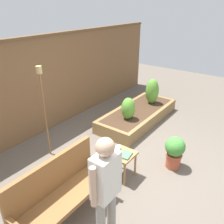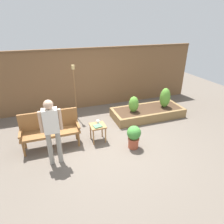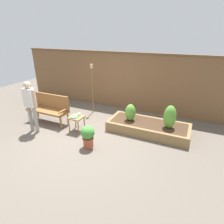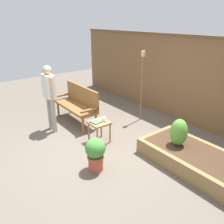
{
  "view_description": "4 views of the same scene",
  "coord_description": "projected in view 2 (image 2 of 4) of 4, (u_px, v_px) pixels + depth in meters",
  "views": [
    {
      "loc": [
        -2.96,
        -1.56,
        2.76
      ],
      "look_at": [
        0.48,
        0.98,
        0.73
      ],
      "focal_mm": 37.13,
      "sensor_mm": 36.0,
      "label": 1
    },
    {
      "loc": [
        -1.42,
        -4.19,
        3.0
      ],
      "look_at": [
        0.22,
        0.52,
        0.64
      ],
      "focal_mm": 31.23,
      "sensor_mm": 36.0,
      "label": 2
    },
    {
      "loc": [
        2.79,
        -3.94,
        2.79
      ],
      "look_at": [
        0.63,
        0.75,
        0.58
      ],
      "focal_mm": 29.84,
      "sensor_mm": 36.0,
      "label": 3
    },
    {
      "loc": [
        3.32,
        -2.24,
        2.49
      ],
      "look_at": [
        -0.19,
        0.46,
        0.67
      ],
      "focal_mm": 36.34,
      "sensor_mm": 36.0,
      "label": 4
    }
  ],
  "objects": [
    {
      "name": "raised_planter_bed",
      "position": [
        148.0,
        113.0,
        6.63
      ],
      "size": [
        2.4,
        1.0,
        0.3
      ],
      "color": "olive",
      "rests_on": "ground_plane"
    },
    {
      "name": "ground_plane",
      "position": [
        111.0,
        142.0,
        5.29
      ],
      "size": [
        14.0,
        14.0,
        0.0
      ],
      "primitive_type": "plane",
      "color": "#60564C"
    },
    {
      "name": "side_table",
      "position": [
        98.0,
        128.0,
        5.2
      ],
      "size": [
        0.4,
        0.4,
        0.48
      ],
      "color": "#9E7042",
      "rests_on": "ground_plane"
    },
    {
      "name": "shrub_far_corner",
      "position": [
        165.0,
        98.0,
        6.55
      ],
      "size": [
        0.34,
        0.34,
        0.67
      ],
      "color": "brown",
      "rests_on": "raised_planter_bed"
    },
    {
      "name": "book_on_table",
      "position": [
        98.0,
        126.0,
        5.09
      ],
      "size": [
        0.24,
        0.22,
        0.03
      ],
      "primitive_type": "cube",
      "rotation": [
        0.0,
        0.0,
        0.16
      ],
      "color": "#4C7A56",
      "rests_on": "side_table"
    },
    {
      "name": "cup_on_table",
      "position": [
        98.0,
        122.0,
        5.24
      ],
      "size": [
        0.12,
        0.09,
        0.09
      ],
      "color": "white",
      "rests_on": "side_table"
    },
    {
      "name": "person_by_bench",
      "position": [
        52.0,
        127.0,
        4.14
      ],
      "size": [
        0.47,
        0.2,
        1.56
      ],
      "color": "gray",
      "rests_on": "ground_plane"
    },
    {
      "name": "tiki_torch",
      "position": [
        74.0,
        83.0,
        6.06
      ],
      "size": [
        0.1,
        0.1,
        1.79
      ],
      "color": "brown",
      "rests_on": "ground_plane"
    },
    {
      "name": "fence_back",
      "position": [
        87.0,
        78.0,
        7.04
      ],
      "size": [
        8.4,
        0.14,
        2.16
      ],
      "color": "brown",
      "rests_on": "ground_plane"
    },
    {
      "name": "shrub_near_bench",
      "position": [
        134.0,
        104.0,
        6.24
      ],
      "size": [
        0.32,
        0.32,
        0.52
      ],
      "color": "brown",
      "rests_on": "raised_planter_bed"
    },
    {
      "name": "garden_bench",
      "position": [
        50.0,
        127.0,
        4.94
      ],
      "size": [
        1.44,
        0.48,
        0.94
      ],
      "color": "brown",
      "rests_on": "ground_plane"
    },
    {
      "name": "potted_boxwood",
      "position": [
        134.0,
        136.0,
        4.92
      ],
      "size": [
        0.36,
        0.36,
        0.62
      ],
      "color": "#A84C33",
      "rests_on": "ground_plane"
    }
  ]
}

